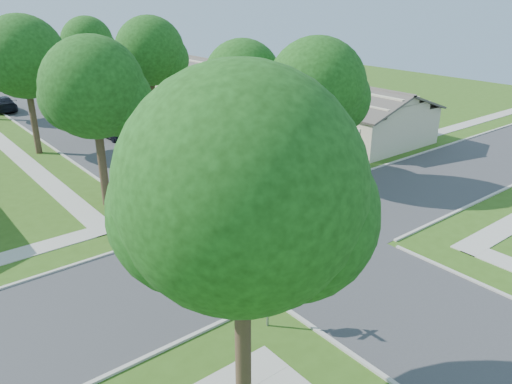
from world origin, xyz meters
The scene contains 19 objects.
ground centered at (0.00, 0.00, 0.00)m, with size 100.00×100.00×0.00m, color #315216.
road_ns centered at (0.00, 0.00, 0.00)m, with size 7.00×100.00×0.02m, color #333335.
sidewalk_ne centered at (6.10, 26.00, 0.02)m, with size 1.20×40.00×0.04m, color #9E9B91.
sidewalk_nw centered at (-6.10, 26.00, 0.02)m, with size 1.20×40.00×0.04m, color #9E9B91.
driveway centered at (7.90, 7.10, 0.03)m, with size 8.80×3.60×0.05m, color #9E9B91.
stop_sign_sw centered at (-4.70, -4.70, 2.03)m, with size 1.05×0.80×2.98m.
stop_sign_ne centered at (4.70, 4.70, 2.03)m, with size 1.05×0.80×2.98m.
tree_e_near centered at (4.75, 9.01, 5.64)m, with size 4.97×4.80×8.28m.
tree_e_mid centered at (4.76, 21.01, 6.25)m, with size 5.59×5.40×9.21m.
tree_e_far centered at (4.75, 34.01, 5.98)m, with size 5.17×5.00×8.72m.
tree_w_near centered at (-4.64, 9.01, 6.12)m, with size 5.38×5.20×8.97m.
tree_w_mid centered at (-4.64, 21.01, 6.49)m, with size 5.80×5.60×9.56m.
tree_sw_corner centered at (-7.44, -6.99, 6.26)m, with size 6.21×6.00×9.55m.
tree_ne_corner centered at (6.36, 4.21, 5.59)m, with size 5.80×5.60×8.66m.
house_ne_near centered at (15.99, 11.00, 1.52)m, with size 8.42×13.60×4.23m.
house_ne_far centered at (15.99, 29.00, 1.52)m, with size 8.42×13.60×4.23m.
car_driveway centered at (6.60, 5.50, 0.70)m, with size 1.49×4.27×1.41m, color #57121C.
car_curb_east centered at (1.20, 21.39, 0.66)m, with size 1.57×3.90×1.33m, color black.
car_curb_west centered at (-3.20, 37.39, 0.71)m, with size 1.98×4.88×1.42m, color black.
Camera 1 is at (-14.02, -15.69, 10.84)m, focal length 35.00 mm.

